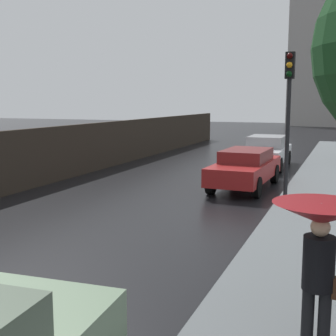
# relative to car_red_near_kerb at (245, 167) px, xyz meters

# --- Properties ---
(car_red_near_kerb) EXTENTS (1.85, 4.54, 1.34)m
(car_red_near_kerb) POSITION_rel_car_red_near_kerb_xyz_m (0.00, 0.00, 0.00)
(car_red_near_kerb) COLOR maroon
(car_red_near_kerb) RESTS_ON ground
(car_white_far_ahead) EXTENTS (1.83, 4.47, 1.42)m
(car_white_far_ahead) POSITION_rel_car_red_near_kerb_xyz_m (-0.17, 5.32, 0.02)
(car_white_far_ahead) COLOR silver
(car_white_far_ahead) RESTS_ON ground
(pedestrian_with_umbrella_near) EXTENTS (1.06, 1.06, 1.76)m
(pedestrian_with_umbrella_near) POSITION_rel_car_red_near_kerb_xyz_m (3.00, -10.36, 0.84)
(pedestrian_with_umbrella_near) COLOR black
(pedestrian_with_umbrella_near) RESTS_ON sidewalk_strip
(traffic_light) EXTENTS (0.26, 0.39, 4.24)m
(traffic_light) POSITION_rel_car_red_near_kerb_xyz_m (1.60, -1.87, 2.36)
(traffic_light) COLOR black
(traffic_light) RESTS_ON sidewalk_strip
(distant_tower) EXTENTS (9.73, 11.45, 32.45)m
(distant_tower) POSITION_rel_car_red_near_kerb_xyz_m (1.02, 45.44, 13.40)
(distant_tower) COLOR #9E9993
(distant_tower) RESTS_ON ground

